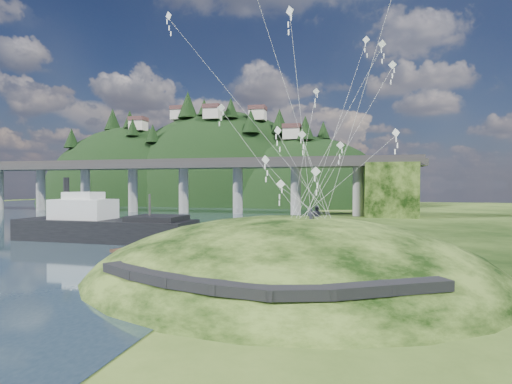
# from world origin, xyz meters

# --- Properties ---
(ground) EXTENTS (320.00, 320.00, 0.00)m
(ground) POSITION_xyz_m (0.00, 0.00, 0.00)
(ground) COLOR black
(ground) RESTS_ON ground
(grass_hill) EXTENTS (36.00, 32.00, 13.00)m
(grass_hill) POSITION_xyz_m (8.00, 2.00, -1.50)
(grass_hill) COLOR black
(grass_hill) RESTS_ON ground
(footpath) EXTENTS (22.29, 5.84, 0.83)m
(footpath) POSITION_xyz_m (7.46, -9.74, 2.08)
(footpath) COLOR black
(footpath) RESTS_ON ground
(bridge) EXTENTS (160.00, 11.00, 15.00)m
(bridge) POSITION_xyz_m (-26.46, 70.07, 9.70)
(bridge) COLOR #2D2B2B
(bridge) RESTS_ON ground
(far_ridge) EXTENTS (153.00, 70.00, 94.50)m
(far_ridge) POSITION_xyz_m (-43.58, 122.17, -7.44)
(far_ridge) COLOR black
(far_ridge) RESTS_ON ground
(work_barge) EXTENTS (25.16, 7.30, 8.76)m
(work_barge) POSITION_xyz_m (-20.32, 16.47, 2.19)
(work_barge) COLOR black
(work_barge) RESTS_ON ground
(wooden_dock) EXTENTS (12.55, 7.26, 0.92)m
(wooden_dock) POSITION_xyz_m (-6.63, 5.28, 0.41)
(wooden_dock) COLOR #341F15
(wooden_dock) RESTS_ON ground
(kite_flyers) EXTENTS (1.13, 3.62, 1.91)m
(kite_flyers) POSITION_xyz_m (10.01, 2.88, 5.86)
(kite_flyers) COLOR #23232F
(kite_flyers) RESTS_ON ground
(kite_swarm) EXTENTS (20.62, 13.14, 20.49)m
(kite_swarm) POSITION_xyz_m (9.29, 3.64, 15.70)
(kite_swarm) COLOR white
(kite_swarm) RESTS_ON ground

